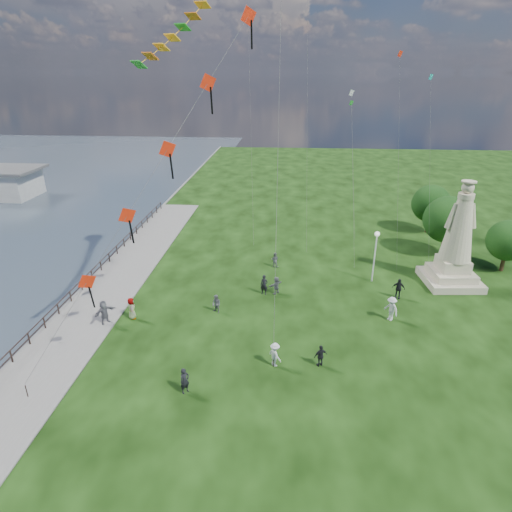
# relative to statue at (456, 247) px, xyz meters

# --- Properties ---
(waterfront) EXTENTS (200.00, 200.00, 1.51)m
(waterfront) POSITION_rel_statue_xyz_m (-30.94, -7.06, -3.55)
(waterfront) COLOR #313F4A
(waterfront) RESTS_ON ground
(statue) EXTENTS (4.88, 4.88, 9.23)m
(statue) POSITION_rel_statue_xyz_m (0.00, 0.00, 0.00)
(statue) COLOR #B6AC8A
(statue) RESTS_ON ground
(lamppost) EXTENTS (0.44, 0.44, 4.74)m
(lamppost) POSITION_rel_statue_xyz_m (-6.85, -0.18, -0.07)
(lamppost) COLOR silver
(lamppost) RESTS_ON ground
(tree_row) EXTENTS (8.67, 14.44, 6.17)m
(tree_row) POSITION_rel_statue_xyz_m (2.49, 8.02, 0.04)
(tree_row) COLOR #382314
(tree_row) RESTS_ON ground
(person_0) EXTENTS (0.70, 0.71, 1.65)m
(person_0) POSITION_rel_statue_xyz_m (-20.24, -15.86, -2.66)
(person_0) COLOR black
(person_0) RESTS_ON ground
(person_1) EXTENTS (0.86, 0.79, 1.51)m
(person_1) POSITION_rel_statue_xyz_m (-19.90, -6.71, -2.73)
(person_1) COLOR #595960
(person_1) RESTS_ON ground
(person_2) EXTENTS (1.13, 1.17, 1.66)m
(person_2) POSITION_rel_statue_xyz_m (-15.11, -12.94, -2.66)
(person_2) COLOR silver
(person_2) RESTS_ON ground
(person_3) EXTENTS (1.00, 0.79, 1.52)m
(person_3) POSITION_rel_statue_xyz_m (-12.22, -12.75, -2.73)
(person_3) COLOR black
(person_3) RESTS_ON ground
(person_5) EXTENTS (1.58, 1.83, 1.84)m
(person_5) POSITION_rel_statue_xyz_m (-27.88, -9.01, -2.57)
(person_5) COLOR #595960
(person_5) RESTS_ON ground
(person_6) EXTENTS (0.72, 0.55, 1.75)m
(person_6) POSITION_rel_statue_xyz_m (-16.38, -3.40, -2.61)
(person_6) COLOR black
(person_6) RESTS_ON ground
(person_7) EXTENTS (0.78, 0.55, 1.47)m
(person_7) POSITION_rel_statue_xyz_m (-15.69, 2.23, -2.75)
(person_7) COLOR #595960
(person_7) RESTS_ON ground
(person_8) EXTENTS (1.24, 1.39, 1.93)m
(person_8) POSITION_rel_statue_xyz_m (-6.60, -6.76, -2.52)
(person_8) COLOR silver
(person_8) RESTS_ON ground
(person_9) EXTENTS (1.13, 0.76, 1.77)m
(person_9) POSITION_rel_statue_xyz_m (-5.27, -3.21, -2.60)
(person_9) COLOR black
(person_9) RESTS_ON ground
(person_10) EXTENTS (0.80, 0.98, 1.73)m
(person_10) POSITION_rel_statue_xyz_m (-26.16, -8.07, -2.62)
(person_10) COLOR #595960
(person_10) RESTS_ON ground
(person_11) EXTENTS (1.44, 1.46, 1.55)m
(person_11) POSITION_rel_statue_xyz_m (-15.36, -3.19, -2.71)
(person_11) COLOR #595960
(person_11) RESTS_ON ground
(red_kite_train) EXTENTS (12.54, 9.35, 20.74)m
(red_kite_train) POSITION_rel_statue_xyz_m (-21.67, -11.47, 9.33)
(red_kite_train) COLOR black
(red_kite_train) RESTS_ON ground
(small_kites) EXTENTS (18.42, 13.25, 28.27)m
(small_kites) POSITION_rel_statue_xyz_m (-9.69, 9.14, 12.31)
(small_kites) COLOR silver
(small_kites) RESTS_ON ground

